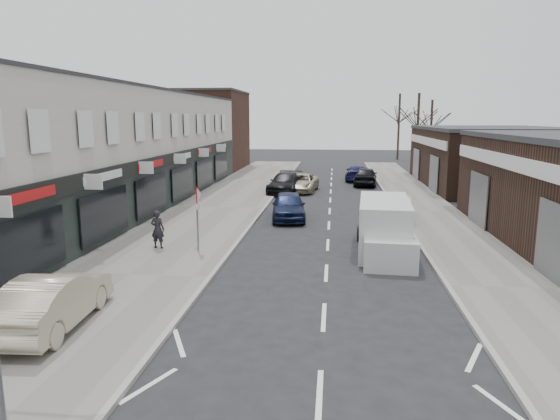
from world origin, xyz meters
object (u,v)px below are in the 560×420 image
(parked_car_left_a, at_px, (289,206))
(parked_car_left_b, at_px, (285,183))
(sedan_on_pavement, at_px, (53,300))
(pedestrian, at_px, (158,229))
(parked_car_right_b, at_px, (365,176))
(white_van, at_px, (384,228))
(parked_car_right_a, at_px, (395,208))
(parked_car_right_c, at_px, (357,173))
(parked_car_left_c, at_px, (301,183))
(warning_sign, at_px, (198,200))

(parked_car_left_a, bearing_deg, parked_car_left_b, 90.80)
(sedan_on_pavement, distance_m, parked_car_left_a, 15.69)
(pedestrian, xyz_separation_m, parked_car_right_b, (9.73, 21.40, -0.15))
(sedan_on_pavement, height_order, parked_car_left_b, sedan_on_pavement)
(white_van, height_order, parked_car_right_a, white_van)
(sedan_on_pavement, distance_m, parked_car_right_a, 18.53)
(white_van, relative_size, parked_car_left_a, 1.31)
(parked_car_right_c, bearing_deg, parked_car_left_c, 63.60)
(parked_car_right_b, height_order, parked_car_right_c, parked_car_right_b)
(parked_car_left_b, relative_size, parked_car_right_a, 1.21)
(parked_car_left_b, height_order, parked_car_right_c, parked_car_left_b)
(parked_car_right_a, bearing_deg, parked_car_left_a, 6.65)
(parked_car_left_b, bearing_deg, white_van, -65.15)
(white_van, xyz_separation_m, parked_car_left_a, (-4.48, 6.38, -0.28))
(pedestrian, height_order, parked_car_right_b, pedestrian)
(parked_car_right_b, bearing_deg, white_van, 94.15)
(pedestrian, distance_m, parked_car_right_a, 12.84)
(warning_sign, distance_m, parked_car_right_b, 23.12)
(parked_car_right_a, bearing_deg, parked_car_left_b, -50.42)
(sedan_on_pavement, xyz_separation_m, parked_car_left_b, (3.59, 24.49, -0.09))
(parked_car_left_a, bearing_deg, sedan_on_pavement, -113.25)
(parked_car_left_a, distance_m, parked_car_right_b, 15.17)
(parked_car_right_a, relative_size, parked_car_right_c, 0.93)
(warning_sign, relative_size, parked_car_left_a, 0.62)
(sedan_on_pavement, xyz_separation_m, parked_car_left_a, (4.70, 14.97, -0.09))
(parked_car_right_b, bearing_deg, parked_car_right_c, -74.41)
(parked_car_left_c, xyz_separation_m, parked_car_right_c, (4.41, 7.12, -0.00))
(warning_sign, distance_m, parked_car_left_a, 8.04)
(pedestrian, bearing_deg, parked_car_right_a, -137.69)
(warning_sign, bearing_deg, parked_car_left_a, 68.03)
(sedan_on_pavement, distance_m, pedestrian, 7.90)
(white_van, distance_m, parked_car_left_c, 17.34)
(parked_car_left_c, height_order, parked_car_right_c, parked_car_left_c)
(parked_car_right_a, xyz_separation_m, parked_car_right_b, (-0.74, 13.96, 0.07))
(parked_car_right_c, bearing_deg, pedestrian, 74.93)
(parked_car_left_a, bearing_deg, parked_car_right_a, -2.12)
(parked_car_left_c, distance_m, parked_car_right_c, 8.37)
(white_van, relative_size, parked_car_right_b, 1.27)
(sedan_on_pavement, relative_size, parked_car_right_a, 1.02)
(pedestrian, height_order, parked_car_left_b, pedestrian)
(parked_car_left_b, relative_size, parked_car_right_b, 1.14)
(warning_sign, distance_m, parked_car_left_b, 17.02)
(pedestrian, distance_m, parked_car_left_a, 8.53)
(white_van, xyz_separation_m, parked_car_right_c, (-0.08, 23.87, -0.37))
(pedestrian, bearing_deg, parked_car_right_b, -107.54)
(parked_car_left_a, xyz_separation_m, parked_car_right_a, (5.70, 0.37, -0.05))
(warning_sign, xyz_separation_m, pedestrian, (-1.81, 0.27, -1.29))
(warning_sign, bearing_deg, pedestrian, 171.64)
(parked_car_left_a, distance_m, parked_car_left_b, 9.59)
(white_van, bearing_deg, parked_car_left_c, 108.64)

